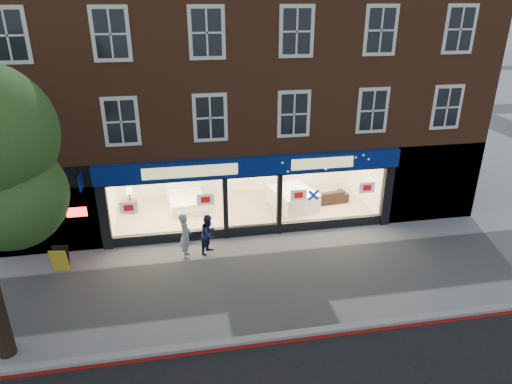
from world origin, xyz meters
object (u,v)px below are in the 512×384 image
object	(u,v)px
display_bed	(187,201)
a_board	(60,259)
mattress_stack	(293,198)
sofa	(325,196)
pedestrian_grey	(185,236)
pedestrian_blue	(209,234)

from	to	relation	value
display_bed	a_board	bearing A→B (deg)	-142.64
mattress_stack	a_board	world-z (taller)	mattress_stack
sofa	display_bed	bearing A→B (deg)	-11.97
display_bed	pedestrian_grey	world-z (taller)	pedestrian_grey
sofa	pedestrian_grey	distance (m)	7.22
pedestrian_grey	pedestrian_blue	size ratio (longest dim) A/B	1.12
sofa	a_board	world-z (taller)	a_board
a_board	pedestrian_grey	xyz separation A→B (m)	(4.26, 0.16, 0.41)
display_bed	a_board	xyz separation A→B (m)	(-4.45, -4.13, 0.04)
a_board	sofa	bearing A→B (deg)	28.92
sofa	pedestrian_blue	xyz separation A→B (m)	(-5.49, -3.27, 0.36)
display_bed	a_board	distance (m)	6.07
a_board	pedestrian_grey	distance (m)	4.28
display_bed	pedestrian_blue	size ratio (longest dim) A/B	1.38
display_bed	sofa	xyz separation A→B (m)	(6.15, -0.56, -0.01)
sofa	pedestrian_blue	distance (m)	6.40
display_bed	pedestrian_blue	bearing A→B (deg)	-85.77
a_board	pedestrian_blue	distance (m)	5.12
mattress_stack	pedestrian_grey	bearing A→B (deg)	-145.94
display_bed	mattress_stack	bearing A→B (deg)	-14.58
display_bed	sofa	distance (m)	6.18
pedestrian_blue	mattress_stack	bearing A→B (deg)	-16.21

